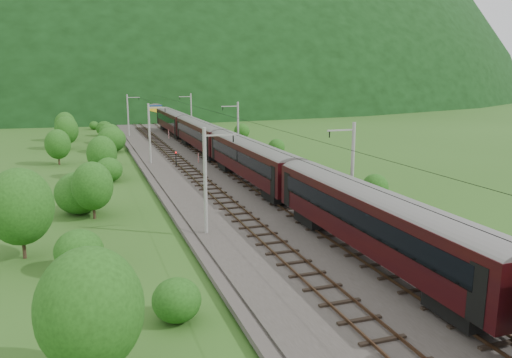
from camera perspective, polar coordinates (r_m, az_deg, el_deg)
name	(u,v)px	position (r m, az deg, el deg)	size (l,w,h in m)	color
ground	(282,228)	(40.19, 2.98, -5.65)	(600.00, 600.00, 0.00)	#2D541A
railbed	(244,198)	(49.20, -1.39, -2.16)	(14.00, 220.00, 0.30)	#38332D
track_left	(220,198)	(48.50, -4.10, -2.13)	(2.40, 220.00, 0.27)	brown
track_right	(267,194)	(49.91, 1.23, -1.70)	(2.40, 220.00, 0.27)	brown
catenary_left	(150,132)	(68.41, -12.02, 5.26)	(2.54, 192.28, 8.00)	gray
catenary_right	(238,129)	(70.96, -2.13, 5.75)	(2.54, 192.28, 8.00)	gray
overhead_wires	(244,127)	(47.99, -1.44, 5.91)	(4.83, 198.00, 0.03)	black
mountain_main	(108,96)	(296.07, -16.51, 9.09)	(504.00, 360.00, 244.00)	black
train	(222,140)	(65.00, -3.90, 4.47)	(3.17, 152.05, 5.52)	black
hazard_post_near	(198,158)	(68.31, -6.60, 2.43)	(0.14, 0.14, 1.30)	red
hazard_post_far	(169,134)	(95.03, -9.94, 5.09)	(0.18, 0.18, 1.65)	red
signal	(176,158)	(65.84, -9.13, 2.42)	(0.21, 0.21, 1.92)	black
vegetation_left	(88,166)	(56.46, -18.70, 1.39)	(12.74, 145.71, 6.17)	#1D4612
vegetation_right	(384,191)	(48.77, 14.45, -1.28)	(6.33, 95.71, 2.76)	#1D4612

